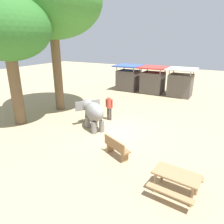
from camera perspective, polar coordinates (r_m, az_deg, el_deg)
ground_plane at (r=11.92m, az=0.13°, el=-5.16°), size 60.00×60.00×0.00m
elephant at (r=11.96m, az=-5.34°, el=0.13°), size 2.21×2.02×1.61m
person_handler at (r=13.18m, az=-0.77°, el=1.67°), size 0.51×0.32×1.62m
shade_tree_main at (r=15.52m, az=-16.25°, el=27.06°), size 6.71×6.15×9.65m
shade_tree_secondary at (r=13.37m, az=-26.86°, el=19.50°), size 4.96×4.54×7.27m
wooden_bench at (r=9.23m, az=1.13°, el=-9.57°), size 1.44×0.96×0.88m
picnic_table_near at (r=7.50m, az=17.20°, el=-17.01°), size 1.63×1.62×0.78m
market_stall_blue at (r=21.53m, az=4.45°, el=9.01°), size 2.50×2.50×2.52m
market_stall_red at (r=20.60m, az=11.09°, el=8.26°), size 2.50×2.50×2.52m
market_stall_white at (r=19.96m, az=18.22°, el=7.32°), size 2.50×2.50×2.52m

